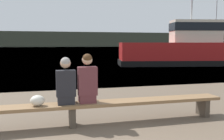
{
  "coord_description": "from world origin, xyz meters",
  "views": [
    {
      "loc": [
        -0.52,
        -2.53,
        1.73
      ],
      "look_at": [
        1.57,
        5.6,
        0.83
      ],
      "focal_mm": 40.0,
      "sensor_mm": 36.0,
      "label": 1
    }
  ],
  "objects": [
    {
      "name": "moored_sailboat",
      "position": [
        20.44,
        25.03,
        0.63
      ],
      "size": [
        8.18,
        3.23,
        8.96
      ],
      "rotation": [
        0.0,
        0.0,
        1.72
      ],
      "color": "#1E2847",
      "rests_on": "water_surface"
    },
    {
      "name": "bench_main",
      "position": [
        -0.07,
        2.6,
        0.39
      ],
      "size": [
        6.83,
        0.46,
        0.48
      ],
      "color": "brown",
      "rests_on": "ground"
    },
    {
      "name": "person_right",
      "position": [
        0.26,
        2.6,
        0.95
      ],
      "size": [
        0.39,
        0.37,
        1.04
      ],
      "color": "#56282D",
      "rests_on": "bench_main"
    },
    {
      "name": "far_shoreline",
      "position": [
        0.0,
        131.62,
        3.8
      ],
      "size": [
        600.0,
        12.0,
        7.6
      ],
      "primitive_type": "cube",
      "color": "#424738",
      "rests_on": "ground"
    },
    {
      "name": "water_surface",
      "position": [
        0.0,
        126.76,
        0.0
      ],
      "size": [
        240.0,
        240.0,
        0.0
      ],
      "primitive_type": "plane",
      "color": "#5684A3",
      "rests_on": "ground"
    },
    {
      "name": "person_left",
      "position": [
        -0.18,
        2.6,
        0.91
      ],
      "size": [
        0.39,
        0.37,
        0.97
      ],
      "color": "black",
      "rests_on": "bench_main"
    },
    {
      "name": "shopping_bag",
      "position": [
        -0.75,
        2.57,
        0.59
      ],
      "size": [
        0.28,
        0.23,
        0.22
      ],
      "color": "beige",
      "rests_on": "bench_main"
    },
    {
      "name": "tugboat_red",
      "position": [
        10.39,
        15.16,
        1.13
      ],
      "size": [
        11.35,
        4.84,
        6.08
      ],
      "rotation": [
        0.0,
        0.0,
        1.38
      ],
      "color": "#A81919",
      "rests_on": "water_surface"
    }
  ]
}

